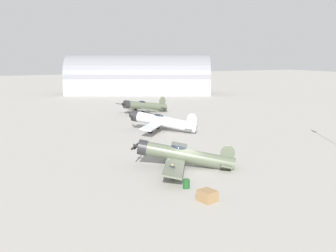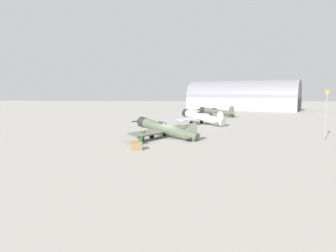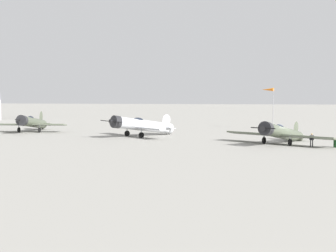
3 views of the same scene
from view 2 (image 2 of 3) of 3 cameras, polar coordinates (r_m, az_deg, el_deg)
ground_plane at (r=43.01m, az=0.00°, el=-2.38°), size 400.00×400.00×0.00m
airplane_foreground at (r=43.13m, az=-0.59°, el=-0.58°), size 10.43×12.45×3.29m
airplane_mid_apron at (r=61.51m, az=6.52°, el=1.74°), size 9.95×10.04×3.17m
airplane_far_line at (r=80.57m, az=9.29°, el=2.73°), size 11.21×11.31×3.24m
ground_crew_mechanic at (r=40.46m, az=-4.77°, el=-1.61°), size 0.40×0.54×1.56m
equipment_crate at (r=34.50m, az=-6.12°, el=-3.84°), size 1.49×1.61×0.92m
fuel_drum at (r=37.90m, az=-5.29°, el=-2.99°), size 0.64×0.64×0.82m
windsock_mast at (r=46.49m, az=28.62°, el=5.49°), size 1.47×2.11×7.06m
distant_hangar at (r=119.36m, az=14.15°, el=5.05°), size 43.76×30.77×13.90m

